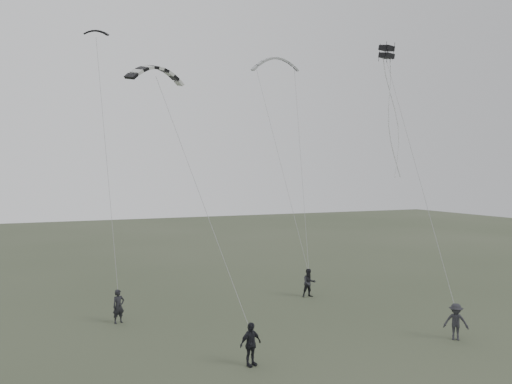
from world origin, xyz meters
name	(u,v)px	position (x,y,z in m)	size (l,w,h in m)	color
ground	(272,345)	(0.00, 0.00, 0.00)	(140.00, 140.00, 0.00)	#38422C
flyer_left	(119,306)	(-6.10, 6.46, 0.90)	(0.66, 0.43, 1.81)	black
flyer_right	(309,283)	(6.17, 7.41, 0.92)	(0.90, 0.70, 1.84)	black
flyer_center	(251,344)	(-1.89, -1.92, 0.91)	(1.07, 0.45, 1.83)	black
flyer_far	(456,322)	(8.51, -2.83, 0.88)	(1.14, 0.66, 1.77)	#242429
kite_dark_small	(96,31)	(-6.67, 10.83, 16.68)	(1.44, 0.43, 0.49)	black
kite_pale_large	(276,58)	(6.98, 14.23, 17.02)	(3.70, 0.83, 1.54)	#A5A8AA
kite_striped	(156,67)	(-4.48, 4.19, 13.37)	(3.00, 0.75, 1.18)	black
kite_box	(387,52)	(8.91, 3.15, 15.20)	(0.67, 0.67, 0.73)	black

